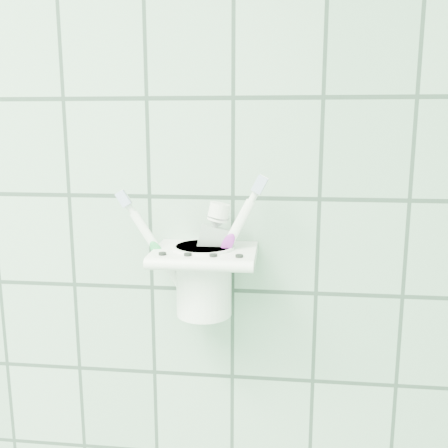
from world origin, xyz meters
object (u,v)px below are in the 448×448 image
object	(u,v)px
cup	(204,277)
toothbrush_orange	(192,235)
toothpaste_tube	(199,247)
toothbrush_blue	(201,224)
toothbrush_pink	(194,241)
holder_bracket	(205,256)

from	to	relation	value
cup	toothbrush_orange	size ratio (longest dim) A/B	0.48
cup	toothpaste_tube	size ratio (longest dim) A/B	0.63
toothbrush_blue	toothbrush_pink	bearing A→B (deg)	-108.29
toothbrush_blue	toothpaste_tube	xyz separation A→B (m)	(-0.00, -0.01, -0.03)
holder_bracket	toothbrush_pink	distance (m)	0.02
holder_bracket	toothbrush_orange	distance (m)	0.03
cup	toothpaste_tube	distance (m)	0.04
toothbrush_pink	toothbrush_orange	xyz separation A→B (m)	(-0.00, 0.00, 0.01)
holder_bracket	toothbrush_orange	world-z (taller)	toothbrush_orange
cup	toothbrush_blue	xyz separation A→B (m)	(-0.01, 0.01, 0.07)
toothbrush_pink	toothpaste_tube	distance (m)	0.01
toothbrush_orange	cup	bearing A→B (deg)	34.91
toothbrush_blue	cup	bearing A→B (deg)	-70.41
toothbrush_blue	toothpaste_tube	world-z (taller)	toothbrush_blue
cup	toothbrush_orange	bearing A→B (deg)	-152.26
toothbrush_pink	toothbrush_orange	size ratio (longest dim) A/B	0.91
holder_bracket	toothpaste_tube	bearing A→B (deg)	155.29
holder_bracket	toothbrush_orange	size ratio (longest dim) A/B	0.68
toothbrush_blue	toothbrush_orange	distance (m)	0.02
toothbrush_orange	holder_bracket	bearing A→B (deg)	17.35
holder_bracket	cup	bearing A→B (deg)	119.22
cup	toothbrush_pink	distance (m)	0.05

